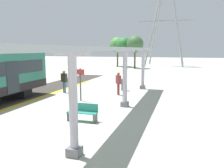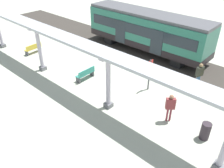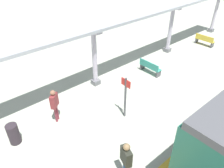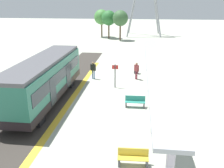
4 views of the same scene
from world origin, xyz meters
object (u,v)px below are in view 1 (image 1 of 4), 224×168
(canopy_pillar_third, at_px, (125,78))
(canopy_pillar_fourth, at_px, (143,69))
(passenger_waiting_near_edge, at_px, (64,79))
(trash_bin, at_px, (124,85))
(platform_info_sign, at_px, (80,81))
(bench_mid_platform, at_px, (83,112))
(canopy_pillar_second, at_px, (73,105))
(passenger_by_the_benches, at_px, (118,81))

(canopy_pillar_third, xyz_separation_m, canopy_pillar_fourth, (0.00, 6.59, 0.00))
(canopy_pillar_fourth, height_order, passenger_waiting_near_edge, canopy_pillar_fourth)
(canopy_pillar_third, bearing_deg, trash_bin, 104.18)
(trash_bin, bearing_deg, canopy_pillar_fourth, 42.57)
(trash_bin, relative_size, platform_info_sign, 0.44)
(bench_mid_platform, bearing_deg, canopy_pillar_third, 69.48)
(canopy_pillar_second, distance_m, platform_info_sign, 8.24)
(canopy_pillar_third, relative_size, platform_info_sign, 1.54)
(passenger_waiting_near_edge, distance_m, passenger_by_the_benches, 4.37)
(canopy_pillar_second, height_order, platform_info_sign, canopy_pillar_second)
(platform_info_sign, height_order, passenger_waiting_near_edge, platform_info_sign)
(platform_info_sign, distance_m, passenger_waiting_near_edge, 3.38)
(canopy_pillar_second, bearing_deg, trash_bin, 96.29)
(passenger_waiting_near_edge, bearing_deg, bench_mid_platform, -55.36)
(passenger_by_the_benches, bearing_deg, canopy_pillar_fourth, 68.31)
(platform_info_sign, bearing_deg, passenger_by_the_benches, 54.43)
(canopy_pillar_second, relative_size, canopy_pillar_third, 1.00)
(canopy_pillar_fourth, height_order, platform_info_sign, canopy_pillar_fourth)
(trash_bin, relative_size, passenger_waiting_near_edge, 0.54)
(canopy_pillar_fourth, relative_size, passenger_waiting_near_edge, 1.89)
(canopy_pillar_fourth, distance_m, bench_mid_platform, 10.14)
(canopy_pillar_fourth, bearing_deg, trash_bin, -137.43)
(platform_info_sign, bearing_deg, canopy_pillar_fourth, 61.64)
(canopy_pillar_fourth, relative_size, platform_info_sign, 1.54)
(canopy_pillar_fourth, bearing_deg, platform_info_sign, -118.36)
(canopy_pillar_third, relative_size, trash_bin, 3.52)
(bench_mid_platform, distance_m, trash_bin, 8.74)
(bench_mid_platform, bearing_deg, trash_bin, 90.55)
(canopy_pillar_second, xyz_separation_m, trash_bin, (-1.35, 12.27, -1.24))
(canopy_pillar_fourth, xyz_separation_m, platform_info_sign, (-3.20, -5.93, -0.39))
(canopy_pillar_third, bearing_deg, passenger_waiting_near_edge, 152.32)
(canopy_pillar_third, xyz_separation_m, trash_bin, (-1.35, 5.35, -1.24))
(passenger_waiting_near_edge, height_order, passenger_by_the_benches, passenger_waiting_near_edge)
(canopy_pillar_third, relative_size, passenger_by_the_benches, 1.95)
(bench_mid_platform, height_order, trash_bin, trash_bin)
(canopy_pillar_third, height_order, passenger_by_the_benches, canopy_pillar_third)
(passenger_waiting_near_edge, bearing_deg, passenger_by_the_benches, 4.50)
(canopy_pillar_fourth, relative_size, trash_bin, 3.52)
(canopy_pillar_second, bearing_deg, canopy_pillar_third, 90.00)
(platform_info_sign, bearing_deg, bench_mid_platform, -64.46)
(trash_bin, xyz_separation_m, passenger_waiting_near_edge, (-4.31, -2.38, 0.64))
(bench_mid_platform, bearing_deg, canopy_pillar_fourth, 82.76)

